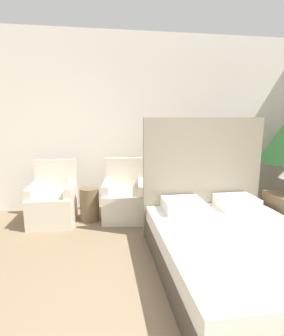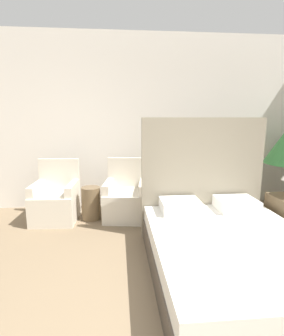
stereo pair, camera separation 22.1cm
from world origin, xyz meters
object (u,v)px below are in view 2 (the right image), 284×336
object	(u,v)px
armchair_near_window_left	(56,202)
side_table	(91,203)
armchair_near_window_right	(126,200)
bed	(229,247)

from	to	relation	value
armchair_near_window_left	side_table	xyz separation A→B (m)	(0.52, -0.01, -0.03)
armchair_near_window_right	side_table	bearing A→B (deg)	-171.35
bed	armchair_near_window_left	xyz separation A→B (m)	(-2.02, 1.57, 0.00)
bed	side_table	bearing A→B (deg)	133.89
side_table	bed	bearing A→B (deg)	-46.11
bed	armchair_near_window_right	xyz separation A→B (m)	(-0.97, 1.57, 0.00)
bed	side_table	size ratio (longest dim) A/B	4.08
armchair_near_window_left	armchair_near_window_right	distance (m)	1.05
side_table	armchair_near_window_left	bearing A→B (deg)	178.93
bed	armchair_near_window_left	bearing A→B (deg)	142.22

